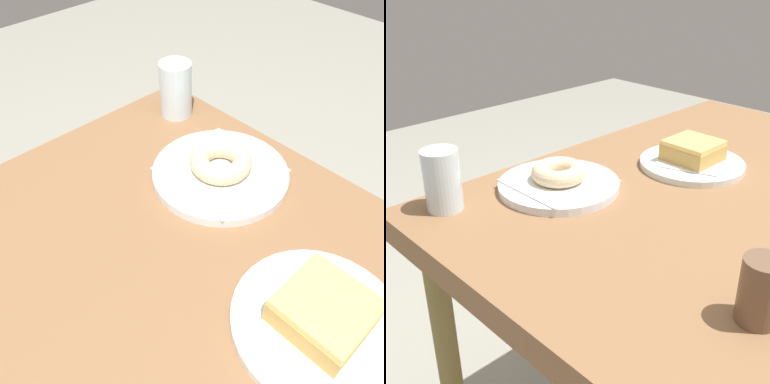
# 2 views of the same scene
# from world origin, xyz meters

# --- Properties ---
(table) EXTENTS (1.02, 0.75, 0.76)m
(table) POSITION_xyz_m (0.00, 0.00, 0.69)
(table) COLOR brown
(table) RESTS_ON ground_plane
(plate_glazed_square) EXTENTS (0.21, 0.21, 0.01)m
(plate_glazed_square) POSITION_xyz_m (0.04, 0.11, 0.77)
(plate_glazed_square) COLOR white
(plate_glazed_square) RESTS_ON table
(napkin_glazed_square) EXTENTS (0.16, 0.16, 0.00)m
(napkin_glazed_square) POSITION_xyz_m (0.04, 0.11, 0.78)
(napkin_glazed_square) COLOR white
(napkin_glazed_square) RESTS_ON plate_glazed_square
(donut_glazed_square) EXTENTS (0.10, 0.10, 0.04)m
(donut_glazed_square) POSITION_xyz_m (0.04, 0.11, 0.80)
(donut_glazed_square) COLOR tan
(donut_glazed_square) RESTS_ON napkin_glazed_square
(plate_sugar_ring) EXTENTS (0.23, 0.23, 0.01)m
(plate_sugar_ring) POSITION_xyz_m (-0.22, 0.23, 0.77)
(plate_sugar_ring) COLOR white
(plate_sugar_ring) RESTS_ON table
(napkin_sugar_ring) EXTENTS (0.16, 0.16, 0.00)m
(napkin_sugar_ring) POSITION_xyz_m (-0.22, 0.23, 0.78)
(napkin_sugar_ring) COLOR white
(napkin_sugar_ring) RESTS_ON plate_sugar_ring
(donut_sugar_ring) EXTENTS (0.10, 0.10, 0.03)m
(donut_sugar_ring) POSITION_xyz_m (-0.22, 0.23, 0.80)
(donut_sugar_ring) COLOR beige
(donut_sugar_ring) RESTS_ON napkin_sugar_ring
(water_glass) EXTENTS (0.06, 0.06, 0.11)m
(water_glass) POSITION_xyz_m (-0.42, 0.30, 0.82)
(water_glass) COLOR silver
(water_glass) RESTS_ON table
(sugar_jar) EXTENTS (0.05, 0.05, 0.08)m
(sugar_jar) POSITION_xyz_m (-0.30, -0.21, 0.80)
(sugar_jar) COLOR brown
(sugar_jar) RESTS_ON table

